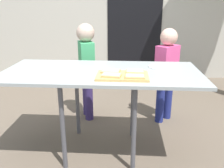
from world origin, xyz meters
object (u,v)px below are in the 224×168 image
at_px(cutting_board, 122,76).
at_px(child_right, 166,70).
at_px(plate_white_left, 62,64).
at_px(pizza_slice_far_left, 111,71).
at_px(pizza_slice_far_right, 135,72).
at_px(pizza_slice_near_left, 111,75).
at_px(pizza_slice_near_right, 135,76).
at_px(plate_white_right, 163,67).
at_px(child_left, 87,64).
at_px(dining_table, 101,78).

height_order(cutting_board, child_right, child_right).
bearing_deg(plate_white_left, pizza_slice_far_left, -31.52).
bearing_deg(pizza_slice_far_right, pizza_slice_near_left, -148.78).
bearing_deg(pizza_slice_far_left, child_right, 53.50).
height_order(pizza_slice_near_left, plate_white_left, pizza_slice_near_left).
distance_m(pizza_slice_near_right, plate_white_right, 0.44).
height_order(pizza_slice_near_right, child_left, child_left).
xyz_separation_m(plate_white_right, child_left, (-0.74, 0.50, -0.11)).
height_order(pizza_slice_near_right, plate_white_right, pizza_slice_near_right).
xyz_separation_m(pizza_slice_near_right, child_left, (-0.50, 0.87, -0.14)).
xyz_separation_m(dining_table, pizza_slice_far_left, (0.08, -0.10, 0.08)).
height_order(pizza_slice_near_right, plate_white_left, pizza_slice_near_right).
bearing_deg(cutting_board, plate_white_right, 41.87).
height_order(dining_table, child_right, child_right).
bearing_deg(pizza_slice_far_left, plate_white_left, 148.48).
xyz_separation_m(pizza_slice_near_right, pizza_slice_near_left, (-0.17, 0.02, 0.00)).
xyz_separation_m(cutting_board, plate_white_right, (0.34, 0.30, -0.00)).
relative_size(pizza_slice_far_right, plate_white_right, 0.60).
bearing_deg(dining_table, pizza_slice_far_left, -50.26).
distance_m(dining_table, child_right, 0.89).
distance_m(pizza_slice_far_left, child_left, 0.82).
bearing_deg(pizza_slice_far_left, pizza_slice_near_left, -82.80).
height_order(plate_white_left, child_left, child_left).
bearing_deg(plate_white_left, plate_white_right, -1.97).
xyz_separation_m(pizza_slice_far_right, child_left, (-0.50, 0.75, -0.14)).
height_order(plate_white_left, child_right, child_right).
xyz_separation_m(dining_table, child_left, (-0.23, 0.65, -0.05)).
bearing_deg(child_right, plate_white_left, -155.41).
relative_size(cutting_board, child_right, 0.38).
height_order(cutting_board, child_left, child_left).
bearing_deg(child_right, cutting_board, -119.75).
bearing_deg(plate_white_right, cutting_board, -138.13).
bearing_deg(plate_white_right, dining_table, -164.08).
distance_m(cutting_board, child_left, 0.91).
bearing_deg(pizza_slice_near_right, plate_white_right, 56.12).
distance_m(dining_table, plate_white_left, 0.41).
bearing_deg(pizza_slice_near_left, child_left, 111.15).
bearing_deg(child_left, child_right, -1.28).
xyz_separation_m(cutting_board, pizza_slice_near_left, (-0.08, -0.05, 0.02)).
bearing_deg(cutting_board, pizza_slice_far_left, 148.90).
bearing_deg(pizza_slice_near_left, pizza_slice_far_left, 97.20).
xyz_separation_m(cutting_board, child_left, (-0.41, 0.80, -0.12)).
bearing_deg(dining_table, pizza_slice_far_right, -20.35).
distance_m(cutting_board, child_right, 0.91).
relative_size(dining_table, pizza_slice_far_left, 10.53).
bearing_deg(pizza_slice_near_left, pizza_slice_far_right, 31.22).
relative_size(pizza_slice_near_left, child_left, 0.14).
height_order(cutting_board, pizza_slice_near_right, pizza_slice_near_right).
bearing_deg(pizza_slice_far_left, cutting_board, -31.10).
height_order(pizza_slice_far_left, plate_white_left, pizza_slice_far_left).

